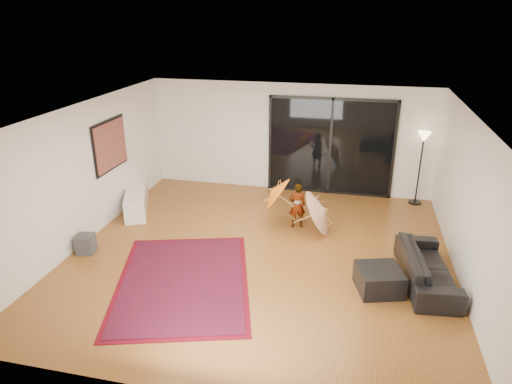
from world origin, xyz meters
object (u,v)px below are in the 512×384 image
(media_console, at_px, (137,199))
(child, at_px, (297,205))
(sofa, at_px, (427,267))
(ottoman, at_px, (379,280))

(media_console, relative_size, child, 1.81)
(sofa, distance_m, ottoman, 0.91)
(sofa, bearing_deg, media_console, 67.90)
(ottoman, distance_m, child, 2.66)
(sofa, xyz_separation_m, child, (-2.44, 1.62, 0.21))
(ottoman, bearing_deg, sofa, 28.81)
(media_console, xyz_separation_m, child, (3.76, -0.13, 0.24))
(media_console, height_order, sofa, sofa)
(ottoman, bearing_deg, media_console, 158.01)
(sofa, xyz_separation_m, ottoman, (-0.79, -0.43, -0.08))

